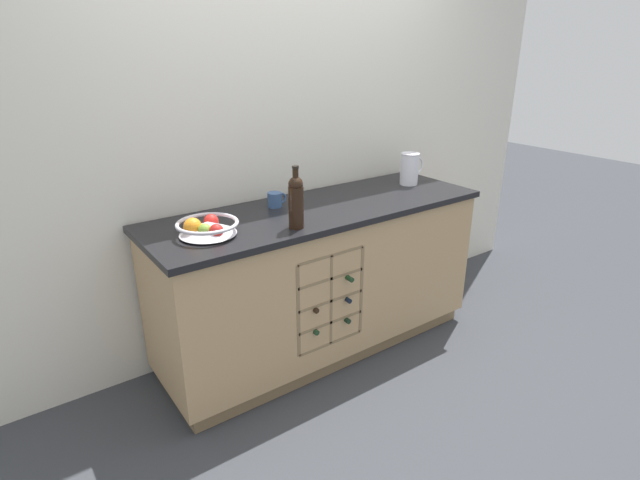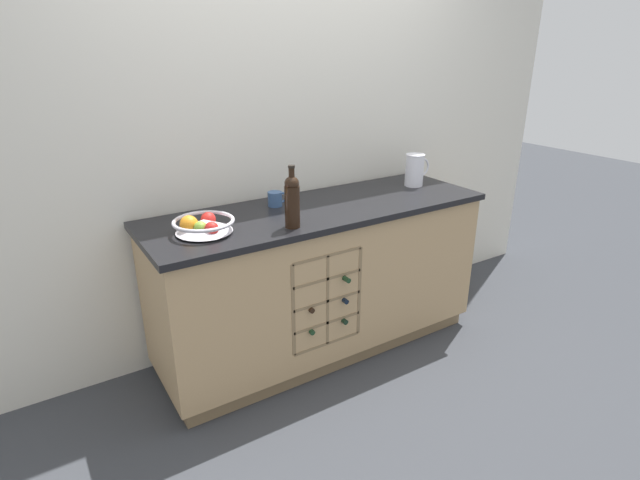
% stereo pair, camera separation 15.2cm
% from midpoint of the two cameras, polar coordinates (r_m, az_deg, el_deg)
% --- Properties ---
extents(ground_plane, '(14.00, 14.00, 0.00)m').
position_cam_midpoint_polar(ground_plane, '(3.19, -1.39, -11.94)').
color(ground_plane, '#383A3F').
extents(back_wall, '(4.40, 0.06, 2.55)m').
position_cam_midpoint_polar(back_wall, '(3.02, -5.70, 12.17)').
color(back_wall, silver).
rests_on(back_wall, ground_plane).
extents(kitchen_island, '(1.98, 0.67, 0.91)m').
position_cam_midpoint_polar(kitchen_island, '(2.96, -1.47, -4.51)').
color(kitchen_island, olive).
rests_on(kitchen_island, ground_plane).
extents(fruit_bowl, '(0.30, 0.30, 0.09)m').
position_cam_midpoint_polar(fruit_bowl, '(2.43, -14.58, 1.46)').
color(fruit_bowl, silver).
rests_on(fruit_bowl, kitchen_island).
extents(white_pitcher, '(0.18, 0.12, 0.20)m').
position_cam_midpoint_polar(white_pitcher, '(3.27, 8.91, 8.12)').
color(white_pitcher, white).
rests_on(white_pitcher, kitchen_island).
extents(ceramic_mug, '(0.12, 0.08, 0.08)m').
position_cam_midpoint_polar(ceramic_mug, '(2.81, -6.70, 4.60)').
color(ceramic_mug, '#385684').
rests_on(ceramic_mug, kitchen_island).
extents(standing_wine_bottle, '(0.08, 0.08, 0.31)m').
position_cam_midpoint_polar(standing_wine_bottle, '(2.44, -4.56, 4.50)').
color(standing_wine_bottle, black).
rests_on(standing_wine_bottle, kitchen_island).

